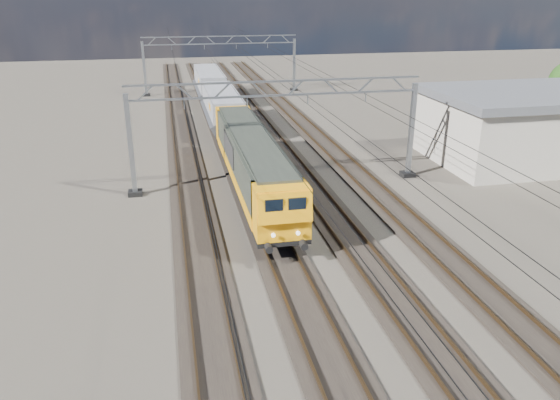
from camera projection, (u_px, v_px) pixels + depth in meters
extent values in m
plane|color=black|center=(291.00, 206.00, 33.74)|extent=(160.00, 160.00, 0.00)
cube|color=black|center=(193.00, 213.00, 32.58)|extent=(2.60, 140.00, 0.12)
cube|color=brown|center=(181.00, 211.00, 32.39)|extent=(0.08, 140.00, 0.16)
cube|color=brown|center=(205.00, 210.00, 32.66)|extent=(0.08, 140.00, 0.16)
cube|color=black|center=(259.00, 208.00, 33.34)|extent=(2.60, 140.00, 0.12)
cube|color=brown|center=(247.00, 206.00, 33.15)|extent=(0.08, 140.00, 0.16)
cube|color=brown|center=(271.00, 205.00, 33.42)|extent=(0.08, 140.00, 0.16)
cube|color=black|center=(322.00, 203.00, 34.10)|extent=(2.60, 140.00, 0.12)
cube|color=brown|center=(311.00, 201.00, 33.91)|extent=(0.08, 140.00, 0.16)
cube|color=brown|center=(333.00, 200.00, 34.18)|extent=(0.08, 140.00, 0.16)
cube|color=black|center=(382.00, 198.00, 34.86)|extent=(2.60, 140.00, 0.12)
cube|color=brown|center=(372.00, 197.00, 34.66)|extent=(0.08, 140.00, 0.16)
cube|color=brown|center=(393.00, 195.00, 34.94)|extent=(0.08, 140.00, 0.16)
cube|color=gray|center=(131.00, 146.00, 34.40)|extent=(0.30, 0.30, 6.60)
cube|color=gray|center=(411.00, 131.00, 38.00)|extent=(0.30, 0.30, 6.60)
cube|color=black|center=(135.00, 193.00, 35.54)|extent=(0.90, 0.90, 0.30)
cube|color=black|center=(407.00, 174.00, 39.14)|extent=(0.90, 0.90, 0.30)
cube|color=gray|center=(278.00, 81.00, 34.84)|extent=(19.30, 0.18, 0.12)
cube|color=gray|center=(278.00, 95.00, 35.17)|extent=(19.30, 0.18, 0.12)
cube|color=gray|center=(145.00, 93.00, 33.43)|extent=(1.03, 0.10, 0.94)
cube|color=gray|center=(184.00, 92.00, 33.88)|extent=(1.03, 0.10, 0.94)
cube|color=gray|center=(222.00, 90.00, 34.33)|extent=(1.03, 0.10, 0.94)
cube|color=gray|center=(260.00, 89.00, 34.78)|extent=(1.03, 0.10, 0.94)
cube|color=gray|center=(296.00, 88.00, 35.23)|extent=(1.03, 0.10, 0.94)
cube|color=gray|center=(331.00, 86.00, 35.68)|extent=(1.03, 0.10, 0.94)
cube|color=gray|center=(366.00, 85.00, 36.13)|extent=(1.03, 0.10, 0.94)
cube|color=gray|center=(399.00, 84.00, 36.58)|extent=(1.03, 0.10, 0.94)
cube|color=gray|center=(184.00, 104.00, 34.15)|extent=(0.06, 0.06, 0.65)
cube|color=gray|center=(247.00, 102.00, 34.90)|extent=(0.06, 0.06, 0.65)
cube|color=gray|center=(308.00, 99.00, 35.66)|extent=(0.06, 0.06, 0.65)
cube|color=gray|center=(366.00, 97.00, 36.42)|extent=(0.06, 0.06, 0.65)
cube|color=gray|center=(144.00, 69.00, 67.25)|extent=(0.30, 0.30, 6.60)
cube|color=gray|center=(294.00, 65.00, 70.85)|extent=(0.30, 0.30, 6.60)
cube|color=black|center=(147.00, 95.00, 68.39)|extent=(0.90, 0.90, 0.30)
cube|color=black|center=(294.00, 89.00, 71.99)|extent=(0.90, 0.90, 0.30)
cube|color=gray|center=(220.00, 36.00, 67.69)|extent=(19.30, 0.18, 0.12)
cube|color=gray|center=(220.00, 44.00, 68.02)|extent=(19.30, 0.18, 0.12)
cube|color=gray|center=(152.00, 41.00, 66.28)|extent=(1.03, 0.10, 0.94)
cube|color=gray|center=(172.00, 41.00, 66.73)|extent=(1.03, 0.10, 0.94)
cube|color=gray|center=(191.00, 40.00, 67.18)|extent=(1.03, 0.10, 0.94)
cube|color=gray|center=(211.00, 40.00, 67.63)|extent=(1.03, 0.10, 0.94)
cube|color=gray|center=(230.00, 40.00, 68.08)|extent=(1.03, 0.10, 0.94)
cube|color=gray|center=(248.00, 39.00, 68.53)|extent=(1.03, 0.10, 0.94)
cube|color=gray|center=(267.00, 39.00, 68.98)|extent=(1.03, 0.10, 0.94)
cube|color=gray|center=(285.00, 39.00, 69.43)|extent=(1.03, 0.10, 0.94)
cube|color=gray|center=(172.00, 47.00, 67.00)|extent=(0.06, 0.06, 0.65)
cube|color=gray|center=(204.00, 47.00, 67.76)|extent=(0.06, 0.06, 0.65)
cube|color=gray|center=(236.00, 46.00, 68.52)|extent=(0.06, 0.06, 0.65)
cube|color=gray|center=(268.00, 45.00, 69.28)|extent=(0.06, 0.06, 0.65)
cylinder|color=black|center=(182.00, 98.00, 37.91)|extent=(0.03, 140.00, 0.03)
cylinder|color=black|center=(182.00, 90.00, 37.73)|extent=(0.03, 140.00, 0.03)
cylinder|color=black|center=(239.00, 95.00, 38.67)|extent=(0.03, 140.00, 0.03)
cylinder|color=black|center=(239.00, 88.00, 38.49)|extent=(0.03, 140.00, 0.03)
cylinder|color=black|center=(294.00, 93.00, 39.43)|extent=(0.03, 140.00, 0.03)
cylinder|color=black|center=(294.00, 86.00, 39.25)|extent=(0.03, 140.00, 0.03)
cylinder|color=black|center=(347.00, 91.00, 40.19)|extent=(0.03, 140.00, 0.03)
cylinder|color=black|center=(347.00, 85.00, 40.01)|extent=(0.03, 140.00, 0.03)
cube|color=black|center=(271.00, 223.00, 29.49)|extent=(2.20, 3.60, 0.60)
cube|color=black|center=(239.00, 156.00, 41.36)|extent=(2.20, 3.60, 0.60)
cube|color=black|center=(252.00, 178.00, 35.29)|extent=(2.65, 20.00, 0.25)
cube|color=black|center=(252.00, 184.00, 35.42)|extent=(2.20, 4.50, 0.75)
cube|color=#282E26|center=(252.00, 157.00, 34.77)|extent=(2.65, 17.00, 2.60)
cube|color=#FEA30D|center=(231.00, 173.00, 34.88)|extent=(0.04, 17.00, 0.60)
cube|color=#FEA30D|center=(273.00, 171.00, 35.39)|extent=(0.04, 17.00, 0.60)
cube|color=black|center=(229.00, 149.00, 35.30)|extent=(0.05, 5.00, 1.40)
cube|color=black|center=(270.00, 146.00, 35.81)|extent=(0.05, 5.00, 1.40)
cube|color=#282E26|center=(251.00, 136.00, 34.28)|extent=(2.25, 18.00, 0.15)
cube|color=#FEA30D|center=(281.00, 210.00, 26.47)|extent=(2.65, 1.80, 2.60)
cube|color=#FEA30D|center=(285.00, 208.00, 25.42)|extent=(2.60, 0.46, 1.52)
cube|color=black|center=(274.00, 207.00, 25.19)|extent=(0.85, 0.08, 0.75)
cube|color=black|center=(297.00, 205.00, 25.39)|extent=(0.85, 0.08, 0.75)
cylinder|color=black|center=(269.00, 248.00, 25.72)|extent=(0.36, 0.50, 0.36)
cylinder|color=black|center=(303.00, 245.00, 26.04)|extent=(0.36, 0.50, 0.36)
cylinder|color=white|center=(273.00, 235.00, 25.64)|extent=(0.20, 0.08, 0.20)
cylinder|color=white|center=(298.00, 233.00, 25.87)|extent=(0.20, 0.08, 0.20)
cube|color=#FEA30D|center=(234.00, 125.00, 43.08)|extent=(2.65, 1.80, 2.60)
cube|color=#FEA30D|center=(232.00, 116.00, 43.76)|extent=(2.60, 0.46, 1.52)
cube|color=black|center=(225.00, 115.00, 43.71)|extent=(0.85, 0.08, 0.75)
cube|color=black|center=(239.00, 114.00, 43.92)|extent=(0.85, 0.08, 0.75)
cylinder|color=black|center=(222.00, 138.00, 44.52)|extent=(0.36, 0.50, 0.36)
cylinder|color=black|center=(243.00, 137.00, 44.84)|extent=(0.36, 0.50, 0.36)
cylinder|color=white|center=(225.00, 131.00, 44.26)|extent=(0.20, 0.08, 0.20)
cylinder|color=white|center=(240.00, 131.00, 44.48)|extent=(0.20, 0.08, 0.20)
cube|color=black|center=(229.00, 134.00, 47.48)|extent=(2.20, 2.60, 0.55)
cube|color=black|center=(218.00, 113.00, 55.69)|extent=(2.20, 2.60, 0.55)
cube|color=black|center=(223.00, 119.00, 51.46)|extent=(2.40, 13.00, 0.20)
cube|color=gray|center=(222.00, 101.00, 50.83)|extent=(2.80, 12.00, 1.80)
cube|color=#43454A|center=(213.00, 115.00, 51.11)|extent=(1.48, 12.00, 1.36)
cube|color=#43454A|center=(233.00, 114.00, 51.47)|extent=(1.48, 12.00, 1.36)
cube|color=#FEA30D|center=(210.00, 107.00, 47.79)|extent=(0.04, 1.20, 0.50)
cube|color=black|center=(214.00, 103.00, 60.44)|extent=(2.20, 2.60, 0.55)
cube|color=black|center=(207.00, 89.00, 68.65)|extent=(2.20, 2.60, 0.55)
cube|color=black|center=(210.00, 93.00, 64.42)|extent=(2.40, 13.00, 0.20)
cube|color=gray|center=(209.00, 78.00, 63.79)|extent=(2.80, 12.00, 1.80)
cube|color=#43454A|center=(202.00, 89.00, 64.07)|extent=(1.48, 12.00, 1.36)
cube|color=#43454A|center=(218.00, 88.00, 64.43)|extent=(1.48, 12.00, 1.36)
cube|color=#FEA30D|center=(199.00, 82.00, 60.75)|extent=(0.04, 1.20, 0.50)
cube|color=#B9B1A2|center=(549.00, 128.00, 42.52)|extent=(18.00, 10.00, 4.80)
cube|color=slate|center=(555.00, 94.00, 41.54)|extent=(18.60, 10.60, 0.60)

